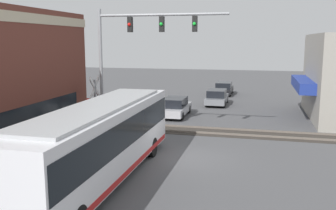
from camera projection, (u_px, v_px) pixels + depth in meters
ground_plane at (184, 158)px, 19.20m from camera, size 120.00×120.00×0.00m
city_bus at (100, 140)px, 15.68m from camera, size 12.31×2.59×3.34m
traffic_signal_gantry at (136, 43)px, 22.48m from camera, size 0.42×7.95×7.86m
crossing_signal at (95, 101)px, 23.17m from camera, size 1.41×1.18×3.81m
rail_track_near at (202, 131)px, 24.94m from camera, size 2.60×60.00×0.15m
parked_car_silver at (175, 108)px, 29.76m from camera, size 4.66×1.82×1.51m
parked_car_grey at (217, 98)px, 35.13m from camera, size 4.53×1.82×1.45m
parked_car_black at (224, 89)px, 41.79m from camera, size 4.56×1.82×1.41m
pedestrian_at_crossing at (108, 125)px, 22.53m from camera, size 0.34×0.34×1.80m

